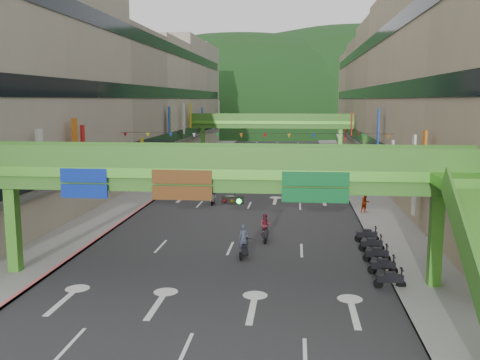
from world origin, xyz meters
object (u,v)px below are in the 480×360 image
at_px(pedestrian_red, 365,205).
at_px(car_silver, 223,168).
at_px(car_yellow, 295,176).
at_px(scooter_rider_near, 244,243).
at_px(overpass_near, 232,184).
at_px(scooter_rider_mid, 265,228).

bearing_deg(pedestrian_red, car_silver, 95.86).
bearing_deg(car_yellow, scooter_rider_near, -95.85).
xyz_separation_m(overpass_near, scooter_rider_near, (0.12, 4.72, -4.26)).
height_order(scooter_rider_near, pedestrian_red, scooter_rider_near).
bearing_deg(scooter_rider_near, scooter_rider_mid, 74.20).
relative_size(scooter_rider_near, scooter_rider_mid, 1.07).
relative_size(scooter_rider_mid, pedestrian_red, 1.17).
distance_m(scooter_rider_mid, car_yellow, 26.60).
height_order(overpass_near, pedestrian_red, overpass_near).
xyz_separation_m(scooter_rider_near, scooter_rider_mid, (1.07, 3.78, 0.02)).
relative_size(overpass_near, scooter_rider_near, 13.81).
distance_m(overpass_near, pedestrian_red, 20.47).
xyz_separation_m(car_silver, pedestrian_red, (14.87, -22.60, 0.10)).
height_order(scooter_rider_near, car_yellow, scooter_rider_near).
distance_m(car_silver, car_yellow, 10.65).
distance_m(car_yellow, pedestrian_red, 18.05).
bearing_deg(scooter_rider_near, car_yellow, 84.35).
bearing_deg(scooter_rider_near, overpass_near, -91.45).
height_order(scooter_rider_near, car_silver, scooter_rider_near).
xyz_separation_m(scooter_rider_mid, pedestrian_red, (7.68, 9.41, -0.15)).
height_order(car_silver, pedestrian_red, pedestrian_red).
bearing_deg(car_yellow, pedestrian_red, -71.63).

